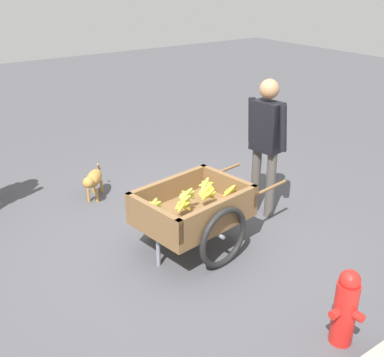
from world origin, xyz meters
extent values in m
plane|color=#47474C|center=(0.00, 0.00, 0.00)|extent=(24.00, 24.00, 0.00)
cube|color=brown|center=(0.12, 0.19, 0.40)|extent=(1.20, 0.95, 0.10)
cube|color=brown|center=(0.63, 0.26, 0.57)|extent=(0.17, 0.80, 0.24)
cube|color=brown|center=(-0.40, 0.11, 0.57)|extent=(0.17, 0.80, 0.24)
cube|color=brown|center=(0.07, 0.55, 0.57)|extent=(1.10, 0.21, 0.24)
cube|color=brown|center=(0.17, -0.18, 0.57)|extent=(1.10, 0.21, 0.24)
torus|color=black|center=(0.06, 0.62, 0.32)|extent=(0.64, 0.15, 0.64)
torus|color=black|center=(0.18, -0.25, 0.32)|extent=(0.64, 0.15, 0.64)
cylinder|color=gray|center=(0.12, 0.19, 0.32)|extent=(0.16, 0.88, 0.04)
cylinder|color=brown|center=(-0.75, 0.41, 0.55)|extent=(0.55, 0.11, 0.04)
cylinder|color=brown|center=(-0.65, -0.26, 0.55)|extent=(0.55, 0.11, 0.04)
cylinder|color=gray|center=(0.58, 0.25, 0.18)|extent=(0.04, 0.04, 0.35)
ellipsoid|color=gold|center=(-0.18, 0.04, 0.61)|extent=(0.18, 0.06, 0.15)
ellipsoid|color=gold|center=(-0.16, 0.05, 0.62)|extent=(0.19, 0.08, 0.05)
ellipsoid|color=gold|center=(-0.13, 0.06, 0.63)|extent=(0.17, 0.10, 0.15)
ellipsoid|color=gold|center=(0.15, 0.16, 0.63)|extent=(0.18, 0.08, 0.15)
ellipsoid|color=gold|center=(0.17, 0.17, 0.64)|extent=(0.19, 0.07, 0.08)
ellipsoid|color=gold|center=(0.18, 0.18, 0.65)|extent=(0.19, 0.07, 0.08)
ellipsoid|color=gold|center=(0.19, 0.18, 0.66)|extent=(0.18, 0.05, 0.13)
ellipsoid|color=gold|center=(0.22, 0.21, 0.60)|extent=(0.18, 0.10, 0.14)
ellipsoid|color=gold|center=(0.24, 0.21, 0.61)|extent=(0.19, 0.09, 0.05)
ellipsoid|color=gold|center=(0.25, 0.22, 0.62)|extent=(0.18, 0.08, 0.13)
ellipsoid|color=gold|center=(-0.05, 0.20, 0.62)|extent=(0.18, 0.10, 0.13)
ellipsoid|color=gold|center=(-0.04, 0.21, 0.63)|extent=(0.19, 0.05, 0.11)
ellipsoid|color=gold|center=(-0.03, 0.21, 0.64)|extent=(0.18, 0.06, 0.05)
ellipsoid|color=gold|center=(-0.02, 0.22, 0.65)|extent=(0.19, 0.09, 0.10)
ellipsoid|color=gold|center=(-0.01, 0.23, 0.66)|extent=(0.18, 0.06, 0.13)
ellipsoid|color=gold|center=(-0.05, 0.26, 0.60)|extent=(0.17, 0.07, 0.15)
ellipsoid|color=gold|center=(-0.03, 0.26, 0.61)|extent=(0.19, 0.11, 0.09)
ellipsoid|color=gold|center=(-0.02, 0.27, 0.62)|extent=(0.19, 0.08, 0.08)
ellipsoid|color=gold|center=(-0.01, 0.28, 0.63)|extent=(0.18, 0.05, 0.13)
ellipsoid|color=gold|center=(-0.33, 0.26, 0.57)|extent=(0.19, 0.09, 0.13)
ellipsoid|color=gold|center=(-0.31, 0.26, 0.58)|extent=(0.18, 0.06, 0.05)
ellipsoid|color=gold|center=(-0.29, 0.27, 0.59)|extent=(0.18, 0.05, 0.13)
ellipsoid|color=gold|center=(-0.17, 0.03, 0.54)|extent=(0.18, 0.11, 0.13)
ellipsoid|color=gold|center=(-0.17, 0.04, 0.55)|extent=(0.19, 0.09, 0.10)
ellipsoid|color=gold|center=(-0.15, 0.05, 0.56)|extent=(0.18, 0.13, 0.05)
ellipsoid|color=gold|center=(-0.14, 0.05, 0.57)|extent=(0.19, 0.06, 0.10)
ellipsoid|color=gold|center=(-0.13, 0.06, 0.58)|extent=(0.17, 0.05, 0.15)
ellipsoid|color=gold|center=(0.49, 0.07, 0.57)|extent=(0.17, 0.07, 0.15)
ellipsoid|color=gold|center=(0.51, 0.08, 0.58)|extent=(0.19, 0.06, 0.07)
ellipsoid|color=gold|center=(0.52, 0.08, 0.59)|extent=(0.19, 0.06, 0.08)
ellipsoid|color=gold|center=(0.53, 0.09, 0.60)|extent=(0.18, 0.12, 0.13)
ellipsoid|color=gold|center=(0.25, 0.22, 0.55)|extent=(0.18, 0.09, 0.15)
ellipsoid|color=gold|center=(0.26, 0.23, 0.56)|extent=(0.19, 0.06, 0.08)
ellipsoid|color=gold|center=(0.28, 0.24, 0.57)|extent=(0.19, 0.06, 0.08)
ellipsoid|color=gold|center=(0.29, 0.25, 0.58)|extent=(0.18, 0.12, 0.13)
cylinder|color=#4C4742|center=(-1.03, 0.13, 0.40)|extent=(0.11, 0.11, 0.81)
cylinder|color=#4C4742|center=(-1.00, -0.08, 0.40)|extent=(0.11, 0.11, 0.81)
cube|color=black|center=(-1.02, 0.03, 1.10)|extent=(0.25, 0.36, 0.57)
sphere|color=#9E704C|center=(-1.02, 0.03, 1.52)|extent=(0.22, 0.22, 0.22)
cylinder|color=black|center=(-1.05, 0.24, 1.12)|extent=(0.08, 0.13, 0.52)
cylinder|color=black|center=(-0.99, -0.19, 1.12)|extent=(0.08, 0.11, 0.52)
ellipsoid|color=#AD7A38|center=(0.45, -1.53, 0.27)|extent=(0.41, 0.46, 0.18)
sphere|color=#AD7A38|center=(0.61, -1.32, 0.33)|extent=(0.14, 0.14, 0.14)
cylinder|color=#AD7A38|center=(0.28, -1.75, 0.31)|extent=(0.09, 0.10, 0.12)
cylinder|color=#AD7A38|center=(0.49, -1.39, 0.09)|extent=(0.04, 0.04, 0.18)
cylinder|color=#AD7A38|center=(0.57, -1.46, 0.09)|extent=(0.04, 0.04, 0.18)
cylinder|color=#AD7A38|center=(0.32, -1.60, 0.09)|extent=(0.04, 0.04, 0.18)
cylinder|color=#AD7A38|center=(0.41, -1.67, 0.09)|extent=(0.04, 0.04, 0.18)
cylinder|color=red|center=(-0.05, 1.98, 0.28)|extent=(0.18, 0.18, 0.55)
sphere|color=red|center=(-0.05, 1.98, 0.59)|extent=(0.16, 0.16, 0.16)
cylinder|color=red|center=(0.06, 1.98, 0.33)|extent=(0.10, 0.07, 0.07)
cylinder|color=red|center=(-0.05, 2.09, 0.33)|extent=(0.07, 0.10, 0.07)
camera|label=1|loc=(2.56, 3.62, 2.70)|focal=43.44mm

